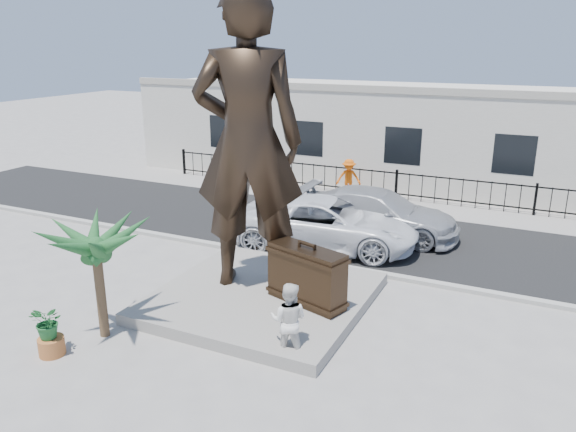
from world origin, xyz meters
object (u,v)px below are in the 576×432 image
object	(u,v)px
suitcase	(307,276)
statue	(248,142)
car_white	(327,223)
tourist	(289,320)

from	to	relation	value
suitcase	statue	bearing A→B (deg)	-177.93
statue	car_white	xyz separation A→B (m)	(0.57, 4.09, -3.27)
suitcase	tourist	xyz separation A→B (m)	(0.45, -1.98, -0.17)
tourist	statue	bearing A→B (deg)	-58.33
suitcase	tourist	size ratio (longest dim) A/B	1.20
statue	suitcase	world-z (taller)	statue
tourist	car_white	size ratio (longest dim) A/B	0.29
suitcase	car_white	xyz separation A→B (m)	(-1.29, 4.61, -0.18)
suitcase	tourist	bearing A→B (deg)	-59.73
tourist	suitcase	bearing A→B (deg)	-88.42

